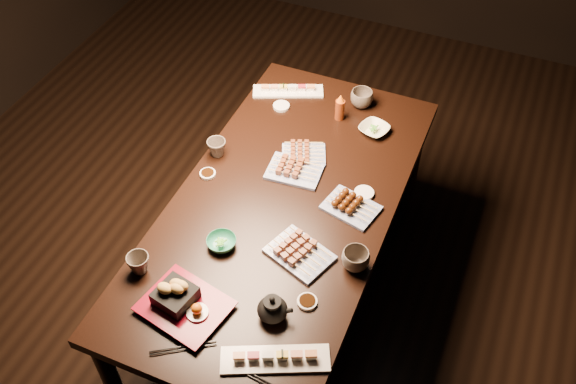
% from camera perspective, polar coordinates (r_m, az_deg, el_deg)
% --- Properties ---
extents(ground, '(5.00, 5.00, 0.00)m').
position_cam_1_polar(ground, '(3.48, -4.02, -5.94)').
color(ground, black).
rests_on(ground, ground).
extents(dining_table, '(0.94, 1.82, 0.75)m').
position_cam_1_polar(dining_table, '(3.01, -0.37, -5.79)').
color(dining_table, black).
rests_on(dining_table, ground).
extents(sushi_platter_near, '(0.39, 0.25, 0.05)m').
position_cam_1_polar(sushi_platter_near, '(2.27, -1.15, -14.46)').
color(sushi_platter_near, white).
rests_on(sushi_platter_near, dining_table).
extents(sushi_platter_far, '(0.36, 0.23, 0.04)m').
position_cam_1_polar(sushi_platter_far, '(3.26, 0.01, 9.17)').
color(sushi_platter_far, white).
rests_on(sushi_platter_far, dining_table).
extents(yakitori_plate_center, '(0.25, 0.19, 0.06)m').
position_cam_1_polar(yakitori_plate_center, '(2.82, 0.60, 2.21)').
color(yakitori_plate_center, '#828EB6').
rests_on(yakitori_plate_center, dining_table).
extents(yakitori_plate_right, '(0.29, 0.25, 0.06)m').
position_cam_1_polar(yakitori_plate_right, '(2.52, 1.04, -5.22)').
color(yakitori_plate_right, '#828EB6').
rests_on(yakitori_plate_right, dining_table).
extents(yakitori_plate_left, '(0.24, 0.21, 0.05)m').
position_cam_1_polar(yakitori_plate_left, '(2.90, 1.41, 3.58)').
color(yakitori_plate_left, '#828EB6').
rests_on(yakitori_plate_left, dining_table).
extents(tsukune_plate, '(0.25, 0.21, 0.06)m').
position_cam_1_polar(tsukune_plate, '(2.69, 5.65, -1.10)').
color(tsukune_plate, '#828EB6').
rests_on(tsukune_plate, dining_table).
extents(edamame_bowl_green, '(0.14, 0.14, 0.04)m').
position_cam_1_polar(edamame_bowl_green, '(2.57, -5.93, -4.50)').
color(edamame_bowl_green, '#2B8564').
rests_on(edamame_bowl_green, dining_table).
extents(edamame_bowl_cream, '(0.17, 0.17, 0.03)m').
position_cam_1_polar(edamame_bowl_cream, '(3.06, 7.66, 5.54)').
color(edamame_bowl_cream, beige).
rests_on(edamame_bowl_cream, dining_table).
extents(tempura_tray, '(0.35, 0.30, 0.11)m').
position_cam_1_polar(tempura_tray, '(2.38, -9.26, -9.48)').
color(tempura_tray, black).
rests_on(tempura_tray, dining_table).
extents(teacup_near_left, '(0.11, 0.11, 0.08)m').
position_cam_1_polar(teacup_near_left, '(2.53, -13.12, -6.22)').
color(teacup_near_left, '#52483F').
rests_on(teacup_near_left, dining_table).
extents(teacup_mid_right, '(0.12, 0.12, 0.09)m').
position_cam_1_polar(teacup_mid_right, '(2.49, 6.02, -5.99)').
color(teacup_mid_right, '#52483F').
rests_on(teacup_mid_right, dining_table).
extents(teacup_far_left, '(0.12, 0.12, 0.08)m').
position_cam_1_polar(teacup_far_left, '(2.92, -6.35, 3.92)').
color(teacup_far_left, '#52483F').
rests_on(teacup_far_left, dining_table).
extents(teacup_far_right, '(0.13, 0.13, 0.09)m').
position_cam_1_polar(teacup_far_right, '(3.18, 6.56, 8.26)').
color(teacup_far_right, '#52483F').
rests_on(teacup_far_right, dining_table).
extents(teapot, '(0.16, 0.16, 0.11)m').
position_cam_1_polar(teapot, '(2.34, -1.40, -10.22)').
color(teapot, black).
rests_on(teapot, dining_table).
extents(condiment_bottle, '(0.06, 0.06, 0.14)m').
position_cam_1_polar(condiment_bottle, '(3.08, 4.65, 7.56)').
color(condiment_bottle, maroon).
rests_on(condiment_bottle, dining_table).
extents(sauce_dish_west, '(0.08, 0.08, 0.01)m').
position_cam_1_polar(sauce_dish_west, '(2.85, -7.15, 1.62)').
color(sauce_dish_west, white).
rests_on(sauce_dish_west, dining_table).
extents(sauce_dish_east, '(0.11, 0.11, 0.02)m').
position_cam_1_polar(sauce_dish_east, '(2.77, 6.77, -0.10)').
color(sauce_dish_east, white).
rests_on(sauce_dish_east, dining_table).
extents(sauce_dish_se, '(0.08, 0.08, 0.01)m').
position_cam_1_polar(sauce_dish_se, '(2.41, 1.72, -9.71)').
color(sauce_dish_se, white).
rests_on(sauce_dish_se, dining_table).
extents(sauce_dish_nw, '(0.08, 0.08, 0.01)m').
position_cam_1_polar(sauce_dish_nw, '(3.17, -0.60, 7.64)').
color(sauce_dish_nw, white).
rests_on(sauce_dish_nw, dining_table).
extents(chopsticks_near, '(0.21, 0.15, 0.01)m').
position_cam_1_polar(chopsticks_near, '(2.34, -9.30, -13.53)').
color(chopsticks_near, black).
rests_on(chopsticks_near, dining_table).
extents(chopsticks_se, '(0.21, 0.04, 0.01)m').
position_cam_1_polar(chopsticks_se, '(2.25, -2.25, -16.48)').
color(chopsticks_se, black).
rests_on(chopsticks_se, dining_table).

